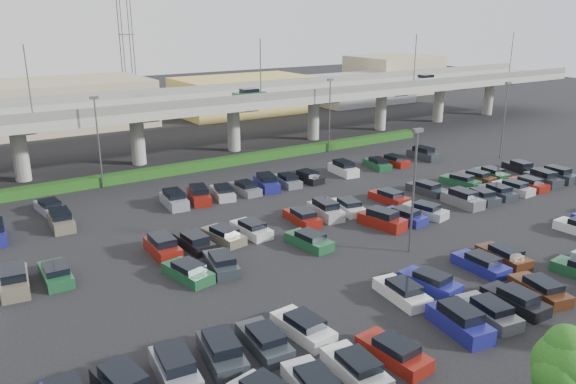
# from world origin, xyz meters

# --- Properties ---
(ground) EXTENTS (280.00, 280.00, 0.00)m
(ground) POSITION_xyz_m (0.00, 0.00, 0.00)
(ground) COLOR black
(overpass) EXTENTS (150.00, 13.00, 15.80)m
(overpass) POSITION_xyz_m (-0.22, 31.97, 6.97)
(overpass) COLOR gray
(overpass) RESTS_ON ground
(hedge) EXTENTS (66.00, 1.60, 1.10)m
(hedge) POSITION_xyz_m (0.00, 25.00, 0.55)
(hedge) COLOR #143D12
(hedge) RESTS_ON ground
(parked_cars) EXTENTS (63.18, 41.64, 1.67)m
(parked_cars) POSITION_xyz_m (-0.55, -4.11, 0.62)
(parked_cars) COLOR #635E4E
(parked_cars) RESTS_ON ground
(light_poles) EXTENTS (66.90, 48.38, 10.30)m
(light_poles) POSITION_xyz_m (-4.13, 2.00, 6.24)
(light_poles) COLOR #4B4A4F
(light_poles) RESTS_ON ground
(distant_buildings) EXTENTS (138.00, 24.00, 9.00)m
(distant_buildings) POSITION_xyz_m (12.38, 61.81, 3.74)
(distant_buildings) COLOR gray
(distant_buildings) RESTS_ON ground
(comm_tower) EXTENTS (2.40, 2.40, 30.00)m
(comm_tower) POSITION_xyz_m (4.00, 74.00, 15.61)
(comm_tower) COLOR #4B4A4F
(comm_tower) RESTS_ON ground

